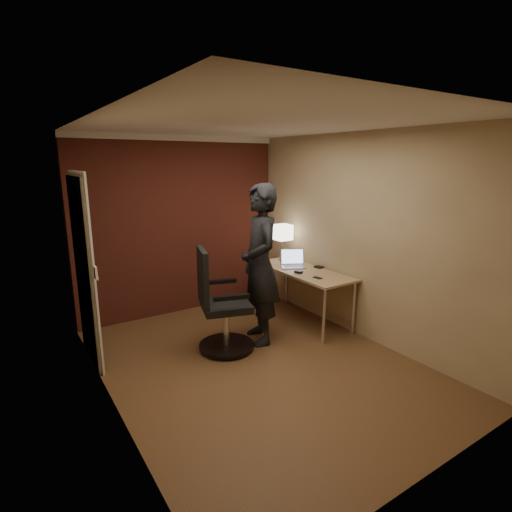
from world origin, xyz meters
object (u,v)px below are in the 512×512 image
Objects in this scene: mouse at (299,272)px; person at (260,265)px; laptop at (293,262)px; wallet at (319,267)px; office_chair at (219,307)px; desk at (307,278)px; desk_lamp at (283,233)px; phone at (318,278)px.

mouse is 0.70m from person.
laptop is 3.76× the size of wallet.
mouse is 1.23m from office_chair.
mouse is 0.91× the size of wallet.
mouse is 0.08× the size of office_chair.
desk is 0.98m from person.
laptop is at bearing 132.40° from wallet.
laptop is 1.45m from office_chair.
mouse is at bearing 3.09° from office_chair.
mouse is at bearing -109.01° from desk_lamp.
phone is at bearing -96.00° from mouse.
office_chair is 0.69m from person.
wallet is (0.18, -0.59, -0.41)m from desk_lamp.
wallet is at bearing 40.20° from phone.
office_chair is (-1.61, -0.13, -0.22)m from wallet.
person reaches higher than wallet.
person is (-1.07, -0.15, 0.22)m from wallet.
phone is at bearing -133.74° from wallet.
mouse is 0.31m from phone.
desk is 0.32m from laptop.
desk_lamp is 4.86× the size of wallet.
desk_lamp reaches higher than desk.
mouse is 0.05× the size of person.
laptop is 0.37m from mouse.
mouse is at bearing 94.01° from phone.
person is at bearing -168.91° from desk.
phone is at bearing 89.70° from person.
desk is 0.29m from mouse.
person is (0.54, -0.02, 0.43)m from office_chair.
laptop is at bearing 47.91° from mouse.
wallet is 1.10m from person.
wallet is (0.41, 0.06, -0.01)m from mouse.
desk_lamp is at bearing 73.93° from phone.
desk_lamp is at bearing 78.90° from laptop.
wallet is at bearing -72.70° from desk_lamp.
phone is 0.06× the size of person.
phone is at bearing -99.46° from laptop.
office_chair reaches higher than desk.
laptop is 0.94m from person.
mouse is 0.87× the size of phone.
laptop reaches higher than mouse.
desk is at bearing 6.09° from office_chair.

